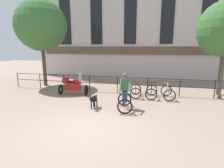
# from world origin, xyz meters

# --- Properties ---
(ground_plane) EXTENTS (60.00, 60.00, 0.00)m
(ground_plane) POSITION_xyz_m (0.00, 0.00, 0.00)
(ground_plane) COLOR gray
(canal_railing) EXTENTS (15.05, 0.05, 1.05)m
(canal_railing) POSITION_xyz_m (-0.00, 5.20, 0.71)
(canal_railing) COLOR black
(canal_railing) RESTS_ON ground_plane
(building_facade) EXTENTS (18.00, 0.72, 11.77)m
(building_facade) POSITION_xyz_m (0.00, 10.99, 5.86)
(building_facade) COLOR beige
(building_facade) RESTS_ON ground_plane
(cyclist_with_bike) EXTENTS (0.87, 1.27, 1.70)m
(cyclist_with_bike) POSITION_xyz_m (0.96, 2.30, 0.76)
(cyclist_with_bike) COLOR black
(cyclist_with_bike) RESTS_ON ground_plane
(dog) EXTENTS (0.28, 0.85, 0.62)m
(dog) POSITION_xyz_m (-0.49, 2.05, 0.44)
(dog) COLOR black
(dog) RESTS_ON ground_plane
(parked_motorcycle) EXTENTS (1.80, 0.83, 1.35)m
(parked_motorcycle) POSITION_xyz_m (-2.55, 4.11, 0.56)
(parked_motorcycle) COLOR black
(parked_motorcycle) RESTS_ON ground_plane
(parked_bicycle_near_lamp) EXTENTS (0.77, 1.17, 0.86)m
(parked_bicycle_near_lamp) POSITION_xyz_m (1.24, 4.54, 0.36)
(parked_bicycle_near_lamp) COLOR black
(parked_bicycle_near_lamp) RESTS_ON ground_plane
(parked_bicycle_mid_left) EXTENTS (0.69, 1.12, 0.86)m
(parked_bicycle_mid_left) POSITION_xyz_m (2.15, 4.54, 0.36)
(parked_bicycle_mid_left) COLOR black
(parked_bicycle_mid_left) RESTS_ON ground_plane
(parked_bicycle_mid_right) EXTENTS (0.77, 1.17, 0.86)m
(parked_bicycle_mid_right) POSITION_xyz_m (3.05, 4.54, 0.36)
(parked_bicycle_mid_right) COLOR black
(parked_bicycle_mid_right) RESTS_ON ground_plane
(street_lamp) EXTENTS (0.28, 0.28, 4.07)m
(street_lamp) POSITION_xyz_m (5.92, 5.26, 2.29)
(street_lamp) COLOR #424247
(street_lamp) RESTS_ON ground_plane
(tree_canalside_left) EXTENTS (3.67, 3.67, 6.25)m
(tree_canalside_left) POSITION_xyz_m (-5.85, 6.14, 4.41)
(tree_canalside_left) COLOR brown
(tree_canalside_left) RESTS_ON ground_plane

